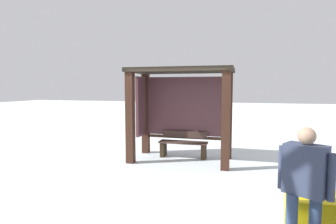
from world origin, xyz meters
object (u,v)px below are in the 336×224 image
person_walking (305,181)px  grit_bin (316,216)px  bus_shelter (179,97)px  bench_left_inside (183,145)px

person_walking → grit_bin: person_walking is taller
person_walking → bus_shelter: bearing=121.2°
bus_shelter → grit_bin: 4.73m
person_walking → grit_bin: 0.89m
person_walking → grit_bin: (0.27, 0.55, -0.64)m
bench_left_inside → grit_bin: size_ratio=2.00×
bus_shelter → person_walking: (2.48, -4.09, -0.85)m
bus_shelter → bench_left_inside: bearing=63.0°
grit_bin → bus_shelter: bearing=127.8°
bench_left_inside → bus_shelter: bearing=-117.0°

